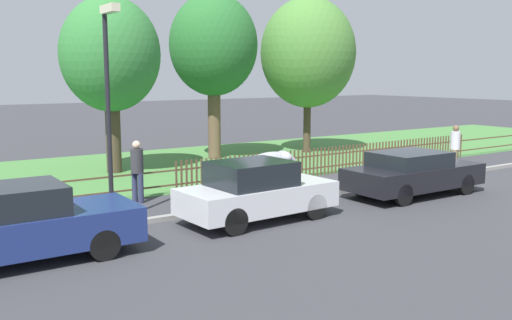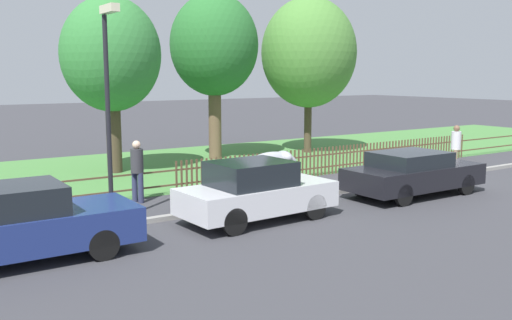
% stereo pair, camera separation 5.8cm
% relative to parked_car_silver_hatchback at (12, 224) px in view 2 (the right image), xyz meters
% --- Properties ---
extents(ground_plane, '(120.00, 120.00, 0.00)m').
position_rel_parked_car_silver_hatchback_xyz_m(ground_plane, '(12.04, 1.21, -0.74)').
color(ground_plane, '#38383D').
extents(kerb_stone, '(42.44, 0.20, 0.12)m').
position_rel_parked_car_silver_hatchback_xyz_m(kerb_stone, '(12.04, 1.31, -0.68)').
color(kerb_stone, gray).
rests_on(kerb_stone, ground).
extents(grass_strip, '(42.44, 9.61, 0.01)m').
position_rel_parked_car_silver_hatchback_xyz_m(grass_strip, '(12.04, 8.78, -0.73)').
color(grass_strip, '#477F3D').
rests_on(grass_strip, ground).
extents(park_fence, '(42.44, 0.05, 0.98)m').
position_rel_parked_car_silver_hatchback_xyz_m(park_fence, '(12.04, 3.99, -0.25)').
color(park_fence, brown).
rests_on(park_fence, ground).
extents(parked_car_silver_hatchback, '(4.49, 1.76, 1.47)m').
position_rel_parked_car_silver_hatchback_xyz_m(parked_car_silver_hatchback, '(0.00, 0.00, 0.00)').
color(parked_car_silver_hatchback, navy).
rests_on(parked_car_silver_hatchback, ground).
extents(parked_car_black_saloon, '(3.89, 1.81, 1.46)m').
position_rel_parked_car_silver_hatchback_xyz_m(parked_car_black_saloon, '(5.49, 0.05, -0.01)').
color(parked_car_black_saloon, silver).
rests_on(parked_car_black_saloon, ground).
extents(parked_car_navy_estate, '(4.32, 1.80, 1.29)m').
position_rel_parked_car_silver_hatchback_xyz_m(parked_car_navy_estate, '(10.93, -0.09, -0.07)').
color(parked_car_navy_estate, black).
rests_on(parked_car_navy_estate, ground).
extents(covered_motorcycle, '(2.03, 0.78, 1.09)m').
position_rel_parked_car_silver_hatchback_xyz_m(covered_motorcycle, '(8.42, 3.38, -0.07)').
color(covered_motorcycle, black).
rests_on(covered_motorcycle, ground).
extents(tree_nearest_kerb, '(3.50, 3.50, 6.23)m').
position_rel_parked_car_silver_hatchback_xyz_m(tree_nearest_kerb, '(5.14, 8.61, 3.43)').
color(tree_nearest_kerb, '#473828').
rests_on(tree_nearest_kerb, ground).
extents(tree_behind_motorcycle, '(3.63, 3.63, 6.80)m').
position_rel_parked_car_silver_hatchback_xyz_m(tree_behind_motorcycle, '(9.88, 9.58, 3.92)').
color(tree_behind_motorcycle, brown).
rests_on(tree_behind_motorcycle, ground).
extents(tree_mid_park, '(4.23, 4.23, 6.90)m').
position_rel_parked_car_silver_hatchback_xyz_m(tree_mid_park, '(14.34, 8.92, 3.72)').
color(tree_mid_park, '#473828').
rests_on(tree_mid_park, ground).
extents(pedestrian_near_fence, '(0.48, 0.48, 1.70)m').
position_rel_parked_car_silver_hatchback_xyz_m(pedestrian_near_fence, '(15.46, 1.84, 0.22)').
color(pedestrian_near_fence, '#7F6B51').
rests_on(pedestrian_near_fence, ground).
extents(pedestrian_by_lamp, '(0.44, 0.44, 1.72)m').
position_rel_parked_car_silver_hatchback_xyz_m(pedestrian_by_lamp, '(3.92, 3.54, 0.23)').
color(pedestrian_by_lamp, '#2D3351').
rests_on(pedestrian_by_lamp, ground).
extents(street_lamp, '(0.20, 0.79, 5.03)m').
position_rel_parked_car_silver_hatchback_xyz_m(street_lamp, '(2.55, 1.72, 2.49)').
color(street_lamp, black).
rests_on(street_lamp, ground).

